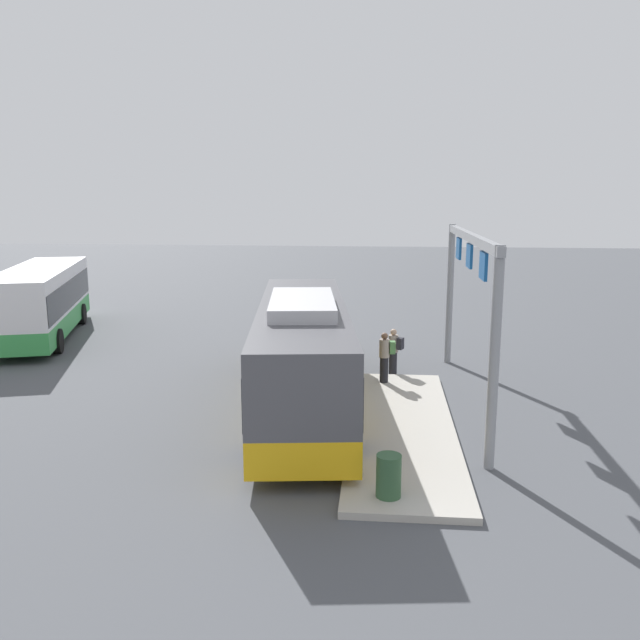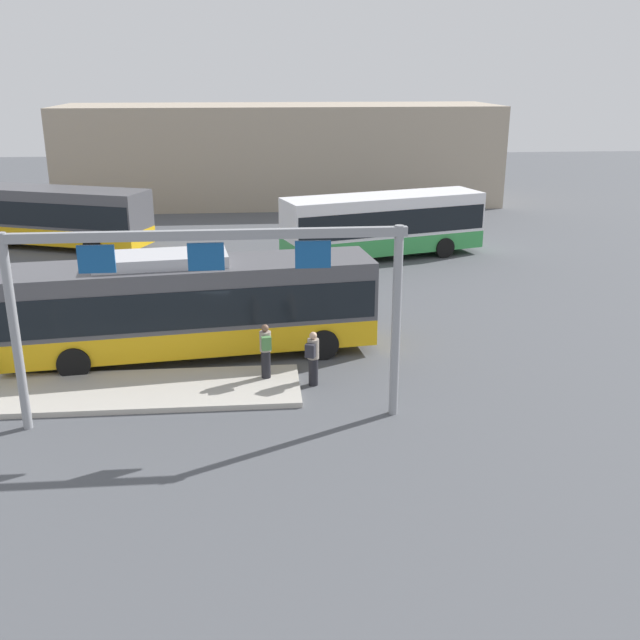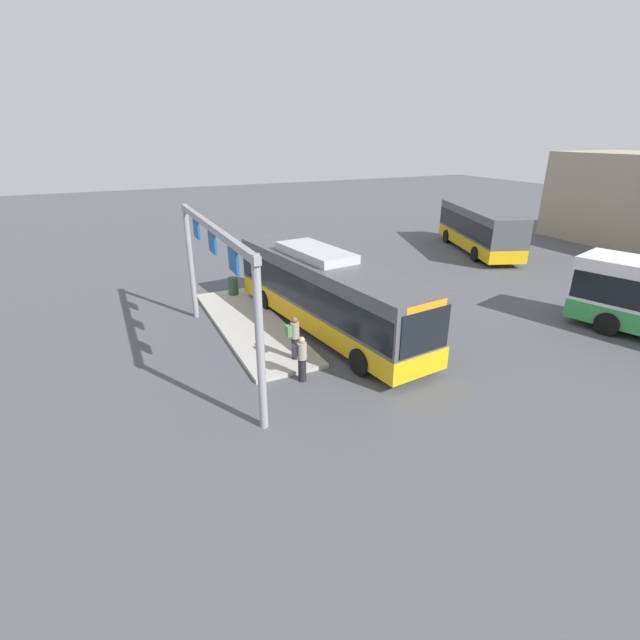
{
  "view_description": "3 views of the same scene",
  "coord_description": "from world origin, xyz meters",
  "px_view_note": "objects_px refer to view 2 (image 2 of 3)",
  "views": [
    {
      "loc": [
        -18.42,
        -2.24,
        6.3
      ],
      "look_at": [
        4.03,
        -0.14,
        1.87
      ],
      "focal_mm": 36.32,
      "sensor_mm": 36.0,
      "label": 1
    },
    {
      "loc": [
        2.11,
        -22.68,
        8.89
      ],
      "look_at": [
        4.02,
        -1.27,
        1.52
      ],
      "focal_mm": 41.1,
      "sensor_mm": 36.0,
      "label": 2
    },
    {
      "loc": [
        16.72,
        -8.28,
        8.05
      ],
      "look_at": [
        2.53,
        -1.51,
        1.64
      ],
      "focal_mm": 25.92,
      "sensor_mm": 36.0,
      "label": 3
    }
  ],
  "objects_px": {
    "bus_background_left": "(58,214)",
    "person_boarding": "(266,350)",
    "bus_background_right": "(383,222)",
    "bus_main": "(192,302)",
    "person_waiting_near": "(313,357)"
  },
  "relations": [
    {
      "from": "bus_main",
      "to": "person_waiting_near",
      "type": "bearing_deg",
      "value": -43.94
    },
    {
      "from": "bus_background_right",
      "to": "bus_background_left",
      "type": "bearing_deg",
      "value": -28.83
    },
    {
      "from": "bus_main",
      "to": "bus_background_right",
      "type": "bearing_deg",
      "value": 49.36
    },
    {
      "from": "bus_main",
      "to": "bus_background_right",
      "type": "distance_m",
      "value": 15.15
    },
    {
      "from": "bus_background_left",
      "to": "person_waiting_near",
      "type": "distance_m",
      "value": 22.35
    },
    {
      "from": "bus_background_left",
      "to": "person_waiting_near",
      "type": "relative_size",
      "value": 5.96
    },
    {
      "from": "bus_background_left",
      "to": "bus_background_right",
      "type": "bearing_deg",
      "value": -171.52
    },
    {
      "from": "bus_background_left",
      "to": "person_boarding",
      "type": "distance_m",
      "value": 21.37
    },
    {
      "from": "bus_background_left",
      "to": "person_boarding",
      "type": "xyz_separation_m",
      "value": [
        10.42,
        -18.65,
        -0.73
      ]
    },
    {
      "from": "bus_main",
      "to": "bus_background_left",
      "type": "bearing_deg",
      "value": 109.66
    },
    {
      "from": "bus_main",
      "to": "person_waiting_near",
      "type": "xyz_separation_m",
      "value": [
        3.68,
        -2.78,
        -0.92
      ]
    },
    {
      "from": "bus_main",
      "to": "bus_background_left",
      "type": "height_order",
      "value": "bus_main"
    },
    {
      "from": "bus_background_left",
      "to": "person_boarding",
      "type": "bearing_deg",
      "value": 139.92
    },
    {
      "from": "bus_background_right",
      "to": "bus_main",
      "type": "bearing_deg",
      "value": 39.72
    },
    {
      "from": "bus_background_right",
      "to": "person_boarding",
      "type": "relative_size",
      "value": 6.19
    }
  ]
}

